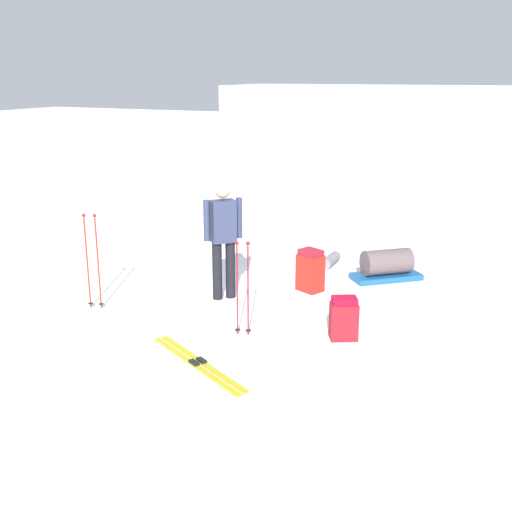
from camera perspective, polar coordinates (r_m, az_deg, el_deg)
ground_plane at (r=8.98m, az=0.00°, el=-4.29°), size 80.00×80.00×0.00m
distant_snow_ridge at (r=28.76m, az=13.28°, el=12.25°), size 15.70×5.82×2.61m
skier_standing at (r=8.90m, az=-3.00°, el=1.95°), size 0.42×0.43×1.70m
ski_pair_near at (r=7.20m, az=-5.32°, el=-9.69°), size 1.64×0.99×0.05m
backpack_large_dark at (r=9.41m, az=4.97°, el=-1.35°), size 0.44×0.40×0.64m
backpack_bright at (r=7.79m, az=8.00°, el=-5.67°), size 0.40×0.36×0.54m
ski_poles_planted_near at (r=8.85m, az=-14.69°, el=-0.06°), size 0.22×0.11×1.35m
ski_poles_planted_far at (r=7.70m, az=-1.23°, el=-2.50°), size 0.20×0.11×1.21m
gear_sled at (r=10.13m, az=11.81°, el=-0.87°), size 1.12×1.05×0.49m
sleeping_mat_rolled at (r=10.76m, az=6.81°, el=-0.37°), size 0.18×0.55×0.18m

